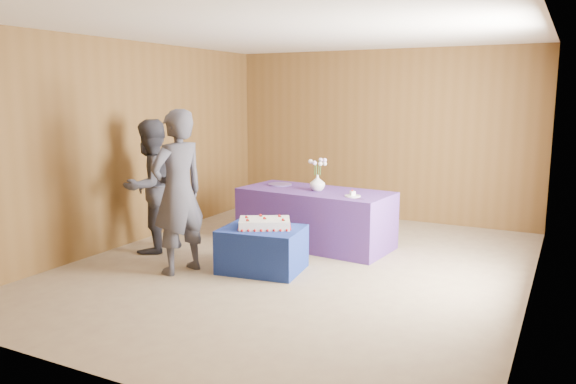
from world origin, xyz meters
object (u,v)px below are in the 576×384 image
Objects in this scene: serving_table at (315,218)px; sheet_cake at (265,223)px; vase at (317,183)px; cake_table at (262,249)px; guest_left at (178,192)px; guest_right at (151,186)px.

serving_table is 2.81× the size of sheet_cake.
sheet_cake is 3.39× the size of vase.
cake_table is 0.45× the size of serving_table.
vase is 0.11× the size of guest_left.
guest_left is at bearing 62.41° from guest_right.
guest_left is at bearing -111.52° from serving_table.
guest_right is (-0.85, 0.53, -0.08)m from guest_left.
sheet_cake is (-0.07, -1.25, 0.18)m from serving_table.
guest_right is at bearing -146.32° from vase.
cake_table is 1.28m from serving_table.
cake_table is 0.30m from sheet_cake.
guest_right is (-1.66, 0.06, 0.60)m from cake_table.
serving_table is 0.48m from vase.
guest_right is at bearing -105.79° from guest_left.
vase is at bearing 167.75° from guest_left.
sheet_cake is (0.02, 0.02, 0.30)m from cake_table.
vase reaches higher than serving_table.
serving_table is 9.54× the size of vase.
vase reaches higher than cake_table.
guest_right reaches higher than vase.
guest_left is 1.09× the size of guest_right.
guest_right is (-1.75, -1.21, 0.47)m from serving_table.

